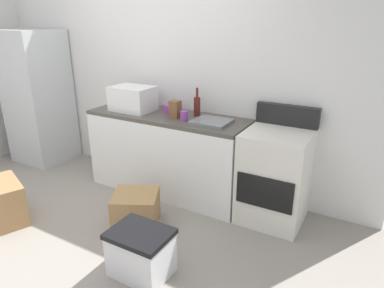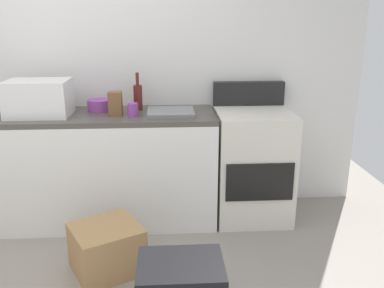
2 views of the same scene
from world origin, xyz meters
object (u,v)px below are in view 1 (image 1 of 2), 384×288
at_px(refrigerator, 38,98).
at_px(wine_bottle, 197,106).
at_px(mixing_bowl, 172,108).
at_px(storage_bin, 141,252).
at_px(cardboard_box_medium, 3,202).
at_px(stove_oven, 275,175).
at_px(cardboard_box_large, 136,209).
at_px(microwave, 133,99).
at_px(knife_block, 175,109).
at_px(coffee_mug, 184,116).

relative_size(refrigerator, wine_bottle, 5.82).
xyz_separation_m(mixing_bowl, storage_bin, (0.59, -1.39, -0.75)).
height_order(mixing_bowl, cardboard_box_medium, mixing_bowl).
xyz_separation_m(stove_oven, cardboard_box_large, (-1.11, -0.76, -0.31)).
xyz_separation_m(cardboard_box_large, cardboard_box_medium, (-1.16, -0.59, 0.04)).
xyz_separation_m(microwave, cardboard_box_large, (0.55, -0.72, -0.88)).
relative_size(refrigerator, microwave, 3.80).
height_order(stove_oven, storage_bin, stove_oven).
relative_size(stove_oven, storage_bin, 2.39).
xyz_separation_m(refrigerator, cardboard_box_large, (2.16, -0.70, -0.71)).
relative_size(knife_block, storage_bin, 0.39).
height_order(microwave, knife_block, microwave).
bearing_deg(stove_oven, cardboard_box_large, -145.70).
relative_size(mixing_bowl, storage_bin, 0.41).
relative_size(coffee_mug, storage_bin, 0.22).
distance_m(refrigerator, knife_block, 2.19).
relative_size(stove_oven, mixing_bowl, 5.79).
relative_size(microwave, knife_block, 2.56).
bearing_deg(stove_oven, refrigerator, -179.03).
xyz_separation_m(stove_oven, cardboard_box_medium, (-2.27, -1.35, -0.26)).
relative_size(wine_bottle, cardboard_box_large, 0.72).
bearing_deg(storage_bin, mixing_bowl, 113.13).
relative_size(wine_bottle, knife_block, 1.67).
height_order(stove_oven, mixing_bowl, stove_oven).
height_order(refrigerator, cardboard_box_medium, refrigerator).
xyz_separation_m(wine_bottle, mixing_bowl, (-0.31, -0.02, -0.06)).
bearing_deg(storage_bin, stove_oven, 63.59).
bearing_deg(microwave, stove_oven, 1.17).
height_order(knife_block, mixing_bowl, knife_block).
distance_m(refrigerator, mixing_bowl, 2.05).
bearing_deg(microwave, refrigerator, -179.24).
relative_size(refrigerator, cardboard_box_medium, 3.30).
bearing_deg(knife_block, cardboard_box_large, -91.72).
bearing_deg(wine_bottle, stove_oven, -7.56).
distance_m(refrigerator, stove_oven, 3.30).
height_order(wine_bottle, cardboard_box_large, wine_bottle).
xyz_separation_m(refrigerator, storage_bin, (2.63, -1.23, -0.68)).
relative_size(knife_block, cardboard_box_medium, 0.34).
bearing_deg(stove_oven, wine_bottle, 172.44).
bearing_deg(refrigerator, coffee_mug, -1.10).
xyz_separation_m(microwave, wine_bottle, (0.73, 0.16, -0.03)).
xyz_separation_m(wine_bottle, knife_block, (-0.16, -0.18, -0.02)).
distance_m(microwave, cardboard_box_medium, 1.67).
height_order(stove_oven, cardboard_box_large, stove_oven).
relative_size(wine_bottle, coffee_mug, 3.00).
xyz_separation_m(refrigerator, stove_oven, (3.27, 0.06, -0.41)).
bearing_deg(knife_block, microwave, 177.82).
bearing_deg(coffee_mug, storage_bin, -75.20).
bearing_deg(wine_bottle, coffee_mug, -96.71).
bearing_deg(wine_bottle, storage_bin, -78.47).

